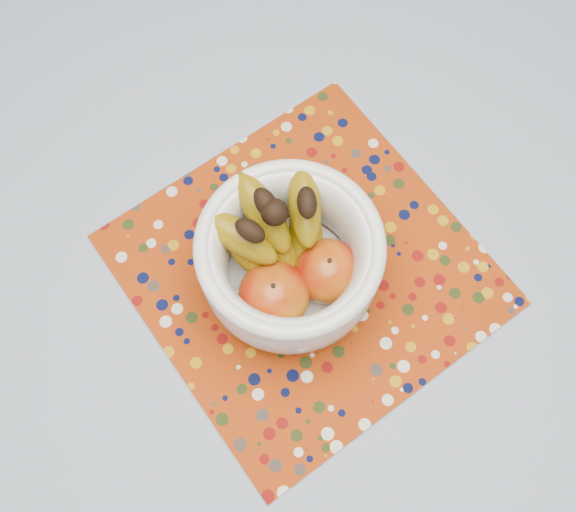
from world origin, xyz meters
The scene contains 4 objects.
table centered at (0.00, 0.00, 0.67)m, with size 1.20×1.20×0.75m.
tablecloth centered at (0.00, 0.00, 0.76)m, with size 1.32×1.32×0.01m, color #6681AB.
placemat centered at (0.04, -0.04, 0.76)m, with size 0.37×0.37×0.00m, color #902D07.
fruit_bowl centered at (0.02, -0.04, 0.83)m, with size 0.21×0.20×0.15m.
Camera 1 is at (-0.08, -0.28, 1.51)m, focal length 42.00 mm.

